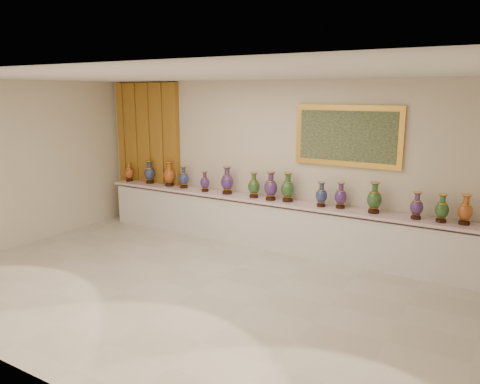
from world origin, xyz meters
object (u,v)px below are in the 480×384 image
at_px(counter, 271,224).
at_px(vase_1, 150,173).
at_px(vase_0, 129,173).
at_px(vase_2, 169,175).

relative_size(counter, vase_1, 15.23).
xyz_separation_m(vase_0, vase_1, (0.54, 0.05, 0.03)).
height_order(vase_0, vase_2, vase_2).
relative_size(vase_0, vase_2, 0.82).
bearing_deg(vase_0, vase_2, 1.60).
relative_size(counter, vase_2, 14.35).
xyz_separation_m(vase_1, vase_2, (0.55, -0.02, 0.01)).
bearing_deg(counter, vase_0, -179.49).
bearing_deg(vase_2, vase_0, -178.40).
bearing_deg(counter, vase_1, 179.58).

